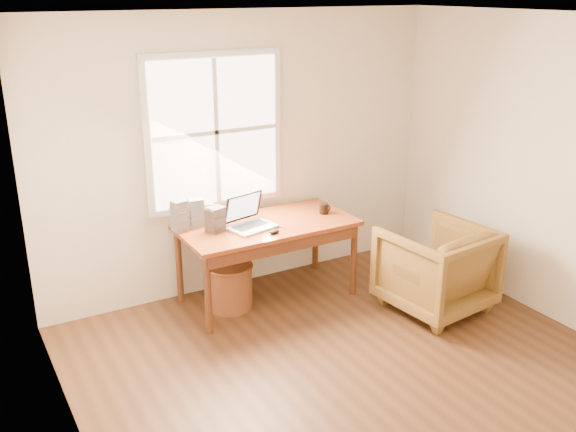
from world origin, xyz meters
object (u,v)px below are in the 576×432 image
wicker_stool (230,287)px  coffee_mug (324,209)px  desk (267,225)px  laptop (252,212)px  armchair (436,268)px  cd_stack_a (196,212)px

wicker_stool → coffee_mug: coffee_mug is taller
desk → wicker_stool: size_ratio=3.92×
laptop → wicker_stool: bearing=151.0°
desk → wicker_stool: desk is taller
laptop → coffee_mug: 0.78m
armchair → coffee_mug: (-0.63, 0.89, 0.41)m
armchair → wicker_stool: 1.87m
armchair → cd_stack_a: 2.21m
laptop → cd_stack_a: 0.51m
laptop → cd_stack_a: laptop is taller
armchair → wicker_stool: size_ratio=2.12×
coffee_mug → cd_stack_a: cd_stack_a is taller
armchair → coffee_mug: bearing=-61.0°
laptop → cd_stack_a: size_ratio=1.63×
desk → laptop: (-0.18, -0.06, 0.17)m
coffee_mug → cd_stack_a: 1.22m
wicker_stool → cd_stack_a: size_ratio=1.55×
desk → cd_stack_a: cd_stack_a is taller
laptop → coffee_mug: laptop is taller
wicker_stool → desk: bearing=0.0°
armchair → cd_stack_a: bearing=-39.1°
laptop → armchair: bearing=-45.1°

